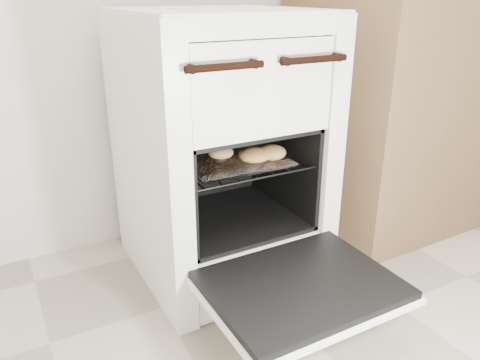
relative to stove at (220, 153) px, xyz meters
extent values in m
cube|color=white|center=(0.00, 0.01, 0.01)|extent=(0.57, 0.61, 0.87)
cylinder|color=black|center=(-0.13, -0.31, 0.33)|extent=(0.21, 0.02, 0.02)
cylinder|color=black|center=(0.13, -0.31, 0.33)|extent=(0.21, 0.02, 0.02)
cube|color=black|center=(0.00, -0.48, -0.23)|extent=(0.49, 0.38, 0.02)
cube|color=white|center=(0.00, -0.48, -0.25)|extent=(0.51, 0.40, 0.02)
cylinder|color=black|center=(-0.20, -0.06, 0.00)|extent=(0.01, 0.40, 0.01)
cylinder|color=black|center=(0.20, -0.06, 0.00)|extent=(0.01, 0.40, 0.01)
cylinder|color=black|center=(0.00, -0.25, 0.00)|extent=(0.41, 0.01, 0.01)
cylinder|color=black|center=(0.00, 0.13, 0.00)|extent=(0.41, 0.01, 0.01)
cylinder|color=black|center=(-0.17, -0.06, 0.00)|extent=(0.01, 0.38, 0.01)
cylinder|color=black|center=(-0.11, -0.06, 0.00)|extent=(0.01, 0.38, 0.01)
cylinder|color=black|center=(-0.06, -0.06, 0.00)|extent=(0.01, 0.38, 0.01)
cylinder|color=black|center=(0.00, -0.06, 0.00)|extent=(0.01, 0.38, 0.01)
cylinder|color=black|center=(0.06, -0.06, 0.00)|extent=(0.01, 0.38, 0.01)
cylinder|color=black|center=(0.11, -0.06, 0.00)|extent=(0.01, 0.38, 0.01)
cylinder|color=black|center=(0.17, -0.06, 0.00)|extent=(0.01, 0.38, 0.01)
cube|color=white|center=(0.00, -0.08, 0.00)|extent=(0.32, 0.29, 0.01)
ellipsoid|color=tan|center=(0.05, -0.14, 0.03)|extent=(0.13, 0.13, 0.04)
ellipsoid|color=tan|center=(0.04, 0.02, 0.03)|extent=(0.12, 0.12, 0.04)
ellipsoid|color=tan|center=(-0.03, -0.06, 0.03)|extent=(0.11, 0.11, 0.04)
ellipsoid|color=tan|center=(0.11, -0.15, 0.03)|extent=(0.13, 0.13, 0.05)
cube|color=brown|center=(0.93, 0.04, 0.05)|extent=(0.95, 0.64, 0.94)
camera|label=1|loc=(-0.65, -1.33, 0.50)|focal=35.00mm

